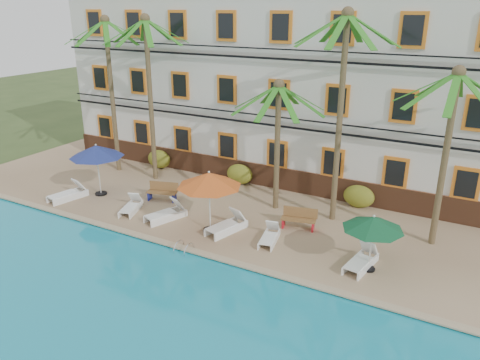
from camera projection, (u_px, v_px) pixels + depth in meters
The scene contains 25 objects.
ground at pixel (176, 239), 20.06m from camera, with size 100.00×100.00×0.00m, color #384C23.
pool_deck at pixel (234, 197), 24.12m from camera, with size 30.00×12.00×0.25m, color tan.
swimming_pool at pixel (40, 330), 14.28m from camera, with size 26.00×12.00×0.20m, color #1794B0.
pool_coping at pixel (163, 242), 19.22m from camera, with size 30.00×0.35×0.06m, color tan.
hotel_building at pixel (277, 82), 26.36m from camera, with size 25.40×6.44×10.22m.
palm_a at pixel (110, 75), 25.87m from camera, with size 4.36×4.36×8.71m.
palm_b at pixel (149, 78), 24.44m from camera, with size 4.36×4.36×8.81m.
palm_c at pixel (278, 126), 21.18m from camera, with size 4.36×4.36×6.15m.
palm_d at pixel (342, 92), 19.37m from camera, with size 4.36×4.36×9.14m.
palm_e at pixel (449, 133), 17.59m from camera, with size 4.36×4.36×7.17m.
shrub_left at pixel (159, 159), 27.92m from camera, with size 1.50×0.90×1.10m, color #315E1A.
shrub_mid at pixel (240, 174), 25.43m from camera, with size 1.50×0.90×1.10m, color #315E1A.
shrub_right at pixel (359, 196), 22.48m from camera, with size 1.50×0.90×1.10m, color #315E1A.
umbrella_blue at pixel (96, 151), 23.36m from camera, with size 2.72×2.72×2.71m.
umbrella_red at pixel (209, 180), 19.45m from camera, with size 2.76×2.76×2.75m.
umbrella_green at pixel (373, 223), 16.62m from camera, with size 2.22×2.22×2.23m.
lounger_a at pixel (68, 193), 23.50m from camera, with size 1.09×2.05×0.92m.
lounger_b at pixel (131, 206), 22.09m from camera, with size 1.10×1.77×0.79m.
lounger_c at pixel (166, 213), 21.26m from camera, with size 1.33×2.06×0.92m.
lounger_d at pixel (227, 225), 20.11m from camera, with size 1.22×2.10×0.94m.
lounger_e at pixel (270, 236), 19.24m from camera, with size 0.91×1.73×0.78m.
lounger_f at pixel (361, 260), 17.35m from camera, with size 0.94×1.95×0.89m.
bench_left at pixel (162, 191), 23.33m from camera, with size 1.57×0.89×0.93m.
bench_right at pixel (299, 218), 20.37m from camera, with size 1.57×0.80×0.93m.
pool_ladder at pixel (184, 250), 18.64m from camera, with size 0.54×0.74×0.74m.
Camera 1 is at (11.02, -14.36, 9.42)m, focal length 35.00 mm.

